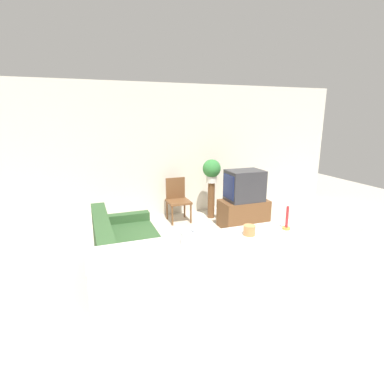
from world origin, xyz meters
TOP-DOWN VIEW (x-y plane):
  - ground_plane at (0.00, 0.00)m, footprint 14.00×14.00m
  - wall_back at (0.00, 3.43)m, footprint 9.00×0.06m
  - couch at (-0.70, 1.24)m, footprint 0.88×1.76m
  - tv_stand at (1.64, 2.19)m, footprint 0.90×0.51m
  - television at (1.64, 2.19)m, footprint 0.67×0.48m
  - wooden_chair at (0.57, 2.98)m, footprint 0.44×0.44m
  - plant_stand at (1.28, 2.89)m, footprint 0.14×0.14m
  - potted_plant at (1.28, 2.89)m, footprint 0.37×0.37m
  - foreground_counter at (0.00, -0.47)m, footprint 2.41×0.44m
  - decorative_bowl at (-0.38, -0.47)m, footprint 0.21×0.21m
  - candle_jar at (0.14, -0.47)m, footprint 0.10×0.10m
  - candlestick at (0.52, -0.47)m, footprint 0.07×0.07m

SIDE VIEW (x-z plane):
  - ground_plane at x=0.00m, z-range 0.00..0.00m
  - tv_stand at x=1.64m, z-range 0.00..0.52m
  - couch at x=-0.70m, z-range -0.11..0.65m
  - plant_stand at x=1.28m, z-range 0.00..0.75m
  - wooden_chair at x=0.57m, z-range 0.04..0.90m
  - foreground_counter at x=0.00m, z-range 0.00..1.07m
  - television at x=1.64m, z-range 0.52..1.09m
  - potted_plant at x=1.28m, z-range 0.78..1.25m
  - candle_jar at x=0.14m, z-range 1.07..1.16m
  - decorative_bowl at x=-0.38m, z-range 1.05..1.20m
  - candlestick at x=0.52m, z-range 1.03..1.25m
  - wall_back at x=0.00m, z-range 0.00..2.70m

